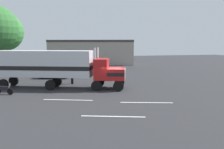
% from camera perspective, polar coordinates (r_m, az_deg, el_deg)
% --- Properties ---
extents(ground_plane, '(120.00, 120.00, 0.00)m').
position_cam_1_polar(ground_plane, '(24.33, -0.19, -3.81)').
color(ground_plane, '#2D2D30').
extents(lane_stripe_near, '(4.24, 1.50, 0.01)m').
position_cam_1_polar(lane_stripe_near, '(20.31, -11.13, -6.33)').
color(lane_stripe_near, silver).
rests_on(lane_stripe_near, ground_plane).
extents(lane_stripe_mid, '(4.28, 1.34, 0.01)m').
position_cam_1_polar(lane_stripe_mid, '(19.28, 8.74, -7.05)').
color(lane_stripe_mid, silver).
rests_on(lane_stripe_mid, ground_plane).
extents(lane_stripe_far, '(4.26, 1.44, 0.01)m').
position_cam_1_polar(lane_stripe_far, '(15.62, 0.28, -10.58)').
color(lane_stripe_far, silver).
rests_on(lane_stripe_far, ground_plane).
extents(semi_truck, '(14.21, 6.88, 4.50)m').
position_cam_1_polar(semi_truck, '(25.51, -14.43, 2.23)').
color(semi_truck, '#B21919').
rests_on(semi_truck, ground_plane).
extents(person_bystander, '(0.44, 0.47, 1.63)m').
position_cam_1_polar(person_bystander, '(27.92, -10.04, -0.53)').
color(person_bystander, black).
rests_on(person_bystander, ground_plane).
extents(parked_car, '(4.73, 2.94, 1.57)m').
position_cam_1_polar(parked_car, '(32.99, -14.64, 0.48)').
color(parked_car, '#234C8C').
rests_on(parked_car, ground_plane).
extents(motorcycle, '(1.89, 1.12, 1.12)m').
position_cam_1_polar(motorcycle, '(24.40, -25.70, -3.43)').
color(motorcycle, black).
rests_on(motorcycle, ground_plane).
extents(tree_left, '(6.64, 6.64, 10.23)m').
position_cam_1_polar(tree_left, '(44.30, -25.69, 9.71)').
color(tree_left, brown).
rests_on(tree_left, ground_plane).
extents(building_backdrop, '(20.68, 11.99, 5.66)m').
position_cam_1_polar(building_backdrop, '(53.58, -5.13, 5.92)').
color(building_backdrop, '#9E938C').
rests_on(building_backdrop, ground_plane).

